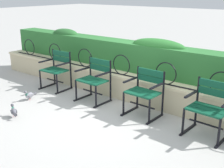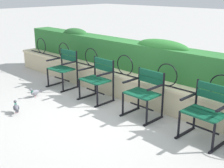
% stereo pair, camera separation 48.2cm
% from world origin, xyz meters
% --- Properties ---
extents(ground_plane, '(60.00, 60.00, 0.00)m').
position_xyz_m(ground_plane, '(0.00, 0.00, 0.00)').
color(ground_plane, '#B7B5AF').
extents(stone_wall, '(8.21, 0.41, 0.51)m').
position_xyz_m(stone_wall, '(0.00, 0.90, 0.26)').
color(stone_wall, beige).
rests_on(stone_wall, ground).
extents(iron_arch_fence, '(7.65, 0.02, 0.42)m').
position_xyz_m(iron_arch_fence, '(-0.26, 0.82, 0.69)').
color(iron_arch_fence, black).
rests_on(iron_arch_fence, stone_wall).
extents(hedge_row, '(8.04, 0.47, 0.73)m').
position_xyz_m(hedge_row, '(0.03, 1.31, 0.84)').
color(hedge_row, '#2D7033').
rests_on(hedge_row, stone_wall).
extents(park_chair_leftmost, '(0.60, 0.54, 0.86)m').
position_xyz_m(park_chair_leftmost, '(-1.83, 0.44, 0.46)').
color(park_chair_leftmost, '#0F4C33').
rests_on(park_chair_leftmost, ground).
extents(park_chair_centre_left, '(0.61, 0.54, 0.85)m').
position_xyz_m(park_chair_centre_left, '(-0.66, 0.41, 0.46)').
color(park_chair_centre_left, '#0F4C33').
rests_on(park_chair_centre_left, ground).
extents(park_chair_centre_right, '(0.60, 0.54, 0.82)m').
position_xyz_m(park_chair_centre_right, '(0.52, 0.42, 0.45)').
color(park_chair_centre_right, '#0F4C33').
rests_on(park_chair_centre_right, ground).
extents(park_chair_rightmost, '(0.63, 0.55, 0.85)m').
position_xyz_m(park_chair_rightmost, '(1.69, 0.39, 0.46)').
color(park_chair_rightmost, '#0F4C33').
rests_on(park_chair_rightmost, ground).
extents(pigeon_near_chairs, '(0.28, 0.17, 0.22)m').
position_xyz_m(pigeon_near_chairs, '(-1.23, -1.11, 0.11)').
color(pigeon_near_chairs, '#5B5B66').
rests_on(pigeon_near_chairs, ground).
extents(pigeon_far_side, '(0.11, 0.29, 0.22)m').
position_xyz_m(pigeon_far_side, '(-1.71, -0.42, 0.11)').
color(pigeon_far_side, gray).
rests_on(pigeon_far_side, ground).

